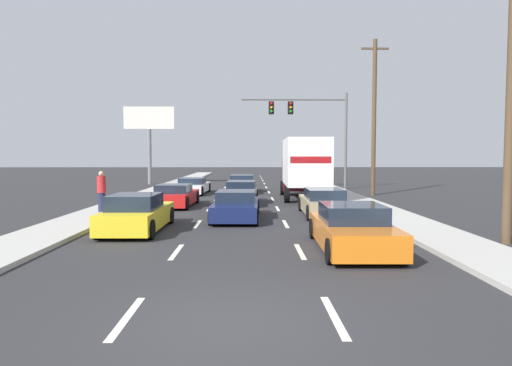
# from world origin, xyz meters

# --- Properties ---
(ground_plane) EXTENTS (140.00, 140.00, 0.00)m
(ground_plane) POSITION_xyz_m (0.00, 25.00, 0.00)
(ground_plane) COLOR #2B2B2D
(sidewalk_right) EXTENTS (2.20, 80.00, 0.14)m
(sidewalk_right) POSITION_xyz_m (6.35, 20.00, 0.07)
(sidewalk_right) COLOR #B2AFA8
(sidewalk_right) RESTS_ON ground_plane
(sidewalk_left) EXTENTS (2.20, 80.00, 0.14)m
(sidewalk_left) POSITION_xyz_m (-6.35, 20.00, 0.07)
(sidewalk_left) COLOR #B2AFA8
(sidewalk_left) RESTS_ON ground_plane
(lane_markings) EXTENTS (3.54, 57.00, 0.01)m
(lane_markings) POSITION_xyz_m (0.00, 22.84, 0.00)
(lane_markings) COLOR silver
(lane_markings) RESTS_ON ground_plane
(car_white) EXTENTS (2.09, 4.77, 1.11)m
(car_white) POSITION_xyz_m (-3.61, 24.10, 0.52)
(car_white) COLOR white
(car_white) RESTS_ON ground_plane
(car_red) EXTENTS (2.11, 4.37, 1.17)m
(car_red) POSITION_xyz_m (-3.57, 16.37, 0.54)
(car_red) COLOR red
(car_red) RESTS_ON ground_plane
(car_yellow) EXTENTS (1.91, 4.47, 1.32)m
(car_yellow) POSITION_xyz_m (-3.63, 8.78, 0.60)
(car_yellow) COLOR yellow
(car_yellow) RESTS_ON ground_plane
(car_silver) EXTENTS (2.00, 4.57, 1.25)m
(car_silver) POSITION_xyz_m (-0.24, 25.33, 0.56)
(car_silver) COLOR #B7BABF
(car_silver) RESTS_ON ground_plane
(car_black) EXTENTS (1.92, 4.62, 1.25)m
(car_black) POSITION_xyz_m (-0.16, 17.70, 0.57)
(car_black) COLOR black
(car_black) RESTS_ON ground_plane
(car_navy) EXTENTS (2.00, 4.56, 1.18)m
(car_navy) POSITION_xyz_m (-0.25, 11.68, 0.54)
(car_navy) COLOR #141E4C
(car_navy) RESTS_ON ground_plane
(box_truck) EXTENTS (2.74, 7.66, 3.61)m
(box_truck) POSITION_xyz_m (3.59, 20.05, 2.07)
(box_truck) COLOR white
(box_truck) RESTS_ON ground_plane
(car_tan) EXTENTS (1.88, 4.37, 1.20)m
(car_tan) POSITION_xyz_m (3.57, 12.76, 0.56)
(car_tan) COLOR tan
(car_tan) RESTS_ON ground_plane
(car_orange) EXTENTS (2.04, 4.54, 1.28)m
(car_orange) POSITION_xyz_m (3.19, 5.56, 0.58)
(car_orange) COLOR orange
(car_orange) RESTS_ON ground_plane
(traffic_signal_mast) EXTENTS (8.22, 0.69, 7.50)m
(traffic_signal_mast) POSITION_xyz_m (4.55, 28.10, 5.60)
(traffic_signal_mast) COLOR #595B56
(traffic_signal_mast) RESTS_ON ground_plane
(utility_pole_near) EXTENTS (1.80, 0.28, 8.77)m
(utility_pole_near) POSITION_xyz_m (8.00, 6.34, 4.52)
(utility_pole_near) COLOR brown
(utility_pole_near) RESTS_ON ground_plane
(utility_pole_mid) EXTENTS (1.80, 0.28, 10.21)m
(utility_pole_mid) POSITION_xyz_m (8.52, 22.76, 5.25)
(utility_pole_mid) COLOR brown
(utility_pole_mid) RESTS_ON ground_plane
(roadside_billboard) EXTENTS (4.62, 0.36, 7.10)m
(roadside_billboard) POSITION_xyz_m (-8.89, 34.61, 5.17)
(roadside_billboard) COLOR slate
(roadside_billboard) RESTS_ON ground_plane
(pedestrian_near_corner) EXTENTS (0.38, 0.38, 1.81)m
(pedestrian_near_corner) POSITION_xyz_m (-6.28, 13.13, 1.05)
(pedestrian_near_corner) COLOR #1E233F
(pedestrian_near_corner) RESTS_ON sidewalk_left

